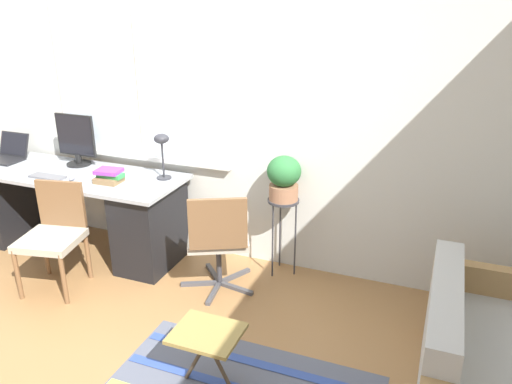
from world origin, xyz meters
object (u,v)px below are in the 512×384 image
Objects in this scene: plant_stand at (283,209)px; potted_plant at (284,177)px; desk_lamp at (162,145)px; book_stack at (109,176)px; folding_stool at (207,337)px; desk_chair_wooden at (54,233)px; monitor at (76,140)px; mouse at (72,179)px; keyboard at (48,177)px; laptop at (7,154)px; office_chair_swivel at (218,239)px; couch_loveseat at (482,372)px.

plant_stand is 1.85× the size of potted_plant.
book_stack is (-0.37, -0.24, -0.24)m from desk_lamp.
folding_stool is at bearing -37.04° from book_stack.
desk_lamp reaches higher than desk_chair_wooden.
mouse is (0.23, -0.37, -0.21)m from monitor.
potted_plant reaches higher than keyboard.
monitor is 7.71× the size of mouse.
folding_stool is at bearing -24.58° from laptop.
monitor is 1.45× the size of keyboard.
plant_stand is 1.71× the size of folding_stool.
plant_stand is 1.43m from folding_stool.
laptop is 2.34m from office_chair_swivel.
monitor is at bearing 145.44° from folding_stool.
mouse is at bearing 4.66° from keyboard.
keyboard is at bearing -175.34° from mouse.
laptop is at bearing -176.10° from potted_plant.
monitor reaches higher than potted_plant.
keyboard is (-0.01, -0.39, -0.22)m from monitor.
book_stack is at bearing -31.27° from office_chair_swivel.
keyboard is at bearing -167.06° from potted_plant.
monitor is 1.97× the size of book_stack.
mouse is 0.81m from desk_lamp.
book_stack reaches higher than office_chair_swivel.
keyboard is 0.89× the size of potted_plant.
keyboard reaches higher than plant_stand.
monitor reaches higher than book_stack.
book_stack is (0.56, 0.11, 0.04)m from keyboard.
office_chair_swivel is (2.30, -0.25, -0.35)m from laptop.
folding_stool is (2.69, -1.23, -0.45)m from laptop.
office_chair_swivel is 0.65× the size of couch_loveseat.
plant_stand is at bearing 90.42° from folding_stool.
folding_stool is at bearing -26.04° from keyboard.
folding_stool is (-1.49, -0.36, 0.07)m from couch_loveseat.
mouse is 0.17× the size of potted_plant.
office_chair_swivel is (1.58, 0.02, -0.30)m from keyboard.
mouse is at bearing 79.11° from couch_loveseat.
office_chair_swivel is at bearing 0.59° from keyboard.
monitor reaches higher than couch_loveseat.
plant_stand is at bearing 0.00° from potted_plant.
laptop is 1.41× the size of book_stack.
folding_stool is at bearing -31.38° from desk_chair_wooden.
couch_loveseat is at bearing -20.55° from desk_lamp.
office_chair_swivel is 1.98m from couch_loveseat.
folding_stool is at bearing -51.52° from desk_lamp.
desk_chair_wooden reaches higher than couch_loveseat.
potted_plant is at bearing 13.81° from book_stack.
monitor is 1.99m from plant_stand.
book_stack is 0.62m from desk_chair_wooden.
office_chair_swivel is at bearing 111.62° from folding_stool.
desk_chair_wooden is at bearing -47.18° from keyboard.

